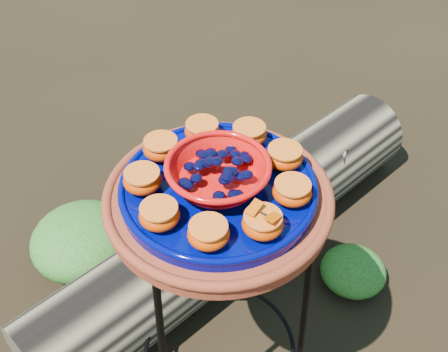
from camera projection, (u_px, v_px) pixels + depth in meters
name	position (u px, v px, depth m)	size (l,w,h in m)	color
plant_stand	(219.00, 305.00, 1.38)	(0.44, 0.44, 0.70)	black
terracotta_saucer	(218.00, 200.00, 1.12)	(0.45, 0.45, 0.04)	brown
cobalt_plate	(218.00, 189.00, 1.10)	(0.39, 0.39, 0.03)	#000042
red_bowl	(218.00, 175.00, 1.07)	(0.19, 0.19, 0.05)	red
glass_gems	(218.00, 159.00, 1.05)	(0.15, 0.15, 0.03)	black
orange_half_0	(263.00, 224.00, 0.99)	(0.08, 0.08, 0.04)	#A61000
orange_half_1	(292.00, 192.00, 1.05)	(0.08, 0.08, 0.04)	#A61000
orange_half_2	(284.00, 157.00, 1.12)	(0.08, 0.08, 0.04)	#A61000
orange_half_3	(249.00, 134.00, 1.17)	(0.08, 0.08, 0.04)	#A61000
orange_half_4	(202.00, 131.00, 1.18)	(0.08, 0.08, 0.04)	#A61000
orange_half_5	(161.00, 148.00, 1.14)	(0.08, 0.08, 0.04)	#A61000
orange_half_6	(143.00, 180.00, 1.07)	(0.08, 0.08, 0.04)	#A61000
orange_half_7	(160.00, 215.00, 1.01)	(0.08, 0.08, 0.04)	#A61000
orange_half_8	(208.00, 234.00, 0.97)	(0.08, 0.08, 0.04)	#A61000
butterfly	(263.00, 213.00, 0.97)	(0.07, 0.04, 0.01)	#B94400
driftwood_log	(235.00, 225.00, 1.85)	(1.50, 0.39, 0.28)	black
foliage_right	(353.00, 270.00, 1.82)	(0.21, 0.21, 0.11)	#12420D
foliage_back	(82.00, 239.00, 1.87)	(0.35, 0.35, 0.17)	#12420D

